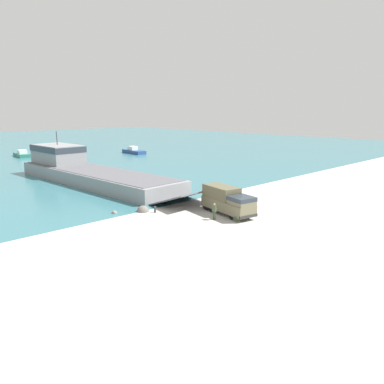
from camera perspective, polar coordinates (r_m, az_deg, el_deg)
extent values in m
plane|color=#B7B5AD|center=(44.07, 3.99, -2.59)|extent=(240.00, 240.00, 0.00)
cube|color=gray|center=(61.28, -14.51, 2.26)|extent=(9.54, 34.91, 2.04)
cube|color=#56565B|center=(61.11, -14.56, 3.24)|extent=(8.83, 33.50, 0.08)
cube|color=gray|center=(71.29, -19.74, 5.47)|extent=(6.05, 9.92, 3.29)
cube|color=#28333D|center=(71.19, -19.80, 6.27)|extent=(6.22, 10.02, 0.99)
cylinder|color=#3F3F42|center=(71.04, -19.91, 7.74)|extent=(0.16, 0.16, 2.40)
cube|color=#56565B|center=(45.70, -1.05, -0.64)|extent=(7.09, 5.93, 2.08)
cube|color=#6B664C|center=(41.79, 5.47, -2.03)|extent=(3.64, 7.42, 1.16)
cube|color=#6B664C|center=(39.79, 7.58, -1.31)|extent=(2.60, 2.79, 0.87)
cube|color=#28333D|center=(39.74, 7.59, -1.00)|extent=(2.68, 2.83, 0.44)
cube|color=brown|center=(42.43, 4.50, -0.01)|extent=(3.05, 4.84, 1.40)
cube|color=#2D2D2D|center=(39.33, 8.58, -3.69)|extent=(2.36, 0.69, 0.32)
cylinder|color=black|center=(40.84, 8.43, -2.97)|extent=(0.59, 1.34, 1.29)
cylinder|color=black|center=(39.65, 6.33, -3.38)|extent=(0.59, 1.34, 1.29)
cylinder|color=black|center=(43.72, 5.12, -1.86)|extent=(0.59, 1.34, 1.29)
cylinder|color=black|center=(42.60, 3.08, -2.21)|extent=(0.59, 1.34, 1.29)
cylinder|color=black|center=(44.56, 4.25, -1.57)|extent=(0.59, 1.34, 1.29)
cylinder|color=black|center=(43.47, 2.23, -1.90)|extent=(0.59, 1.34, 1.29)
cylinder|color=#3D4C33|center=(39.63, 3.51, -3.65)|extent=(0.14, 0.14, 0.87)
cylinder|color=#3D4C33|center=(39.73, 3.30, -3.61)|extent=(0.14, 0.14, 0.87)
cube|color=#3D4C33|center=(39.47, 3.42, -2.54)|extent=(0.30, 0.47, 0.69)
sphere|color=tan|center=(39.36, 3.43, -1.89)|extent=(0.24, 0.24, 0.24)
cube|color=navy|center=(101.80, -8.84, 6.08)|extent=(2.98, 8.01, 0.90)
cube|color=silver|center=(102.20, -9.04, 6.63)|extent=(1.94, 2.45, 0.99)
cube|color=#2D7060|center=(102.87, -24.47, 5.16)|extent=(3.44, 7.30, 0.83)
cube|color=silver|center=(102.27, -24.45, 5.62)|extent=(2.10, 2.31, 0.91)
cylinder|color=#333338|center=(42.57, -5.66, -2.79)|extent=(0.25, 0.25, 0.54)
sphere|color=#333338|center=(42.48, -5.67, -2.34)|extent=(0.28, 0.28, 0.28)
cube|color=#3D4C33|center=(39.41, 6.86, -4.04)|extent=(0.75, 0.82, 0.57)
sphere|color=gray|center=(43.06, -11.73, -3.19)|extent=(0.62, 0.62, 0.62)
sphere|color=#66605B|center=(43.24, -7.48, -2.97)|extent=(1.39, 1.39, 1.39)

